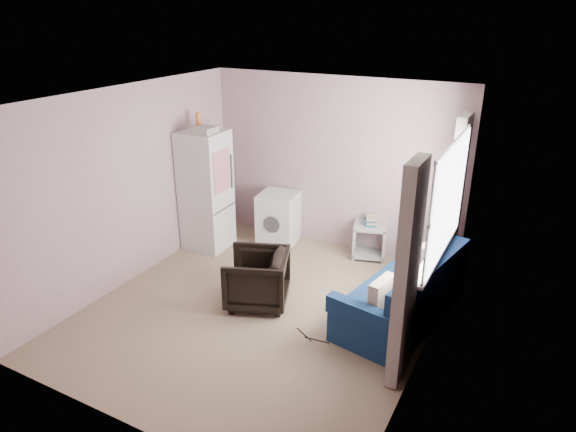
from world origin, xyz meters
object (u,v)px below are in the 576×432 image
Objects in this scene: armchair at (257,276)px; sofa at (405,298)px; side_table at (370,238)px; washing_machine at (278,217)px; fridge at (206,190)px.

sofa reaches higher than armchair.
side_table is at bearing 135.92° from armchair.
armchair is 1.74m from sofa.
sofa is at bearing 83.94° from armchair.
side_table is at bearing -0.69° from washing_machine.
side_table is at bearing 134.14° from sofa.
fridge is 3.27m from sofa.
armchair is 0.37× the size of fridge.
washing_machine reaches higher than side_table.
armchair is at bearing -77.25° from washing_machine.
armchair is at bearing -112.80° from side_table.
fridge is 3.21× the size of side_table.
washing_machine is 1.25× the size of side_table.
fridge is 2.56× the size of washing_machine.
sofa is (1.68, 0.46, -0.07)m from armchair.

